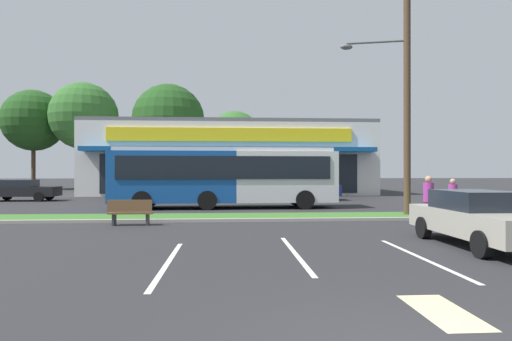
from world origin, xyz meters
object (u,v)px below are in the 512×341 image
(car_1, at_px, (478,218))
(pedestrian_by_pole, at_px, (453,200))
(city_bus, at_px, (225,176))
(bus_stop_bench, at_px, (131,212))
(car_3, at_px, (306,188))
(car_2, at_px, (22,190))
(pedestrian_near_bench, at_px, (429,201))
(utility_pole, at_px, (404,86))

(car_1, height_order, pedestrian_by_pole, pedestrian_by_pole)
(city_bus, relative_size, bus_stop_bench, 7.54)
(car_3, bearing_deg, city_bus, 47.19)
(car_2, xyz_separation_m, car_3, (19.25, -0.52, 0.07))
(bus_stop_bench, height_order, car_1, car_1)
(pedestrian_by_pole, bearing_deg, car_1, -136.16)
(car_2, xyz_separation_m, pedestrian_near_bench, (21.08, -14.80, 0.18))
(city_bus, distance_m, car_1, 14.12)
(pedestrian_near_bench, bearing_deg, car_1, 101.42)
(car_2, height_order, car_3, car_3)
(utility_pole, xyz_separation_m, bus_stop_bench, (-11.26, -2.29, -5.21))
(car_2, distance_m, pedestrian_by_pole, 26.40)
(bus_stop_bench, relative_size, car_3, 0.34)
(utility_pole, height_order, car_2, utility_pole)
(utility_pole, relative_size, car_1, 2.27)
(utility_pole, distance_m, city_bus, 10.12)
(city_bus, xyz_separation_m, bus_stop_bench, (-3.39, -7.27, -1.26))
(car_1, bearing_deg, pedestrian_near_bench, 171.76)
(car_1, relative_size, pedestrian_by_pole, 2.78)
(car_3, height_order, pedestrian_near_bench, pedestrian_near_bench)
(bus_stop_bench, xyz_separation_m, car_1, (10.20, -5.05, 0.25))
(bus_stop_bench, height_order, car_2, car_2)
(car_3, bearing_deg, bus_stop_bench, 56.02)
(car_1, bearing_deg, car_2, -132.58)
(car_1, bearing_deg, city_bus, -151.08)
(car_2, relative_size, pedestrian_near_bench, 2.51)
(car_3, xyz_separation_m, pedestrian_near_bench, (1.84, -14.28, 0.11))
(utility_pole, bearing_deg, car_3, 101.93)
(car_2, relative_size, car_3, 0.98)
(utility_pole, bearing_deg, pedestrian_near_bench, -98.29)
(car_1, distance_m, pedestrian_near_bench, 4.08)
(utility_pole, height_order, bus_stop_bench, utility_pole)
(car_1, height_order, car_2, car_1)
(city_bus, distance_m, bus_stop_bench, 8.12)
(car_3, bearing_deg, pedestrian_by_pole, 106.02)
(bus_stop_bench, xyz_separation_m, pedestrian_by_pole, (12.57, 0.62, 0.35))
(car_3, distance_m, pedestrian_near_bench, 14.40)
(utility_pole, distance_m, bus_stop_bench, 12.62)
(utility_pole, height_order, car_1, utility_pole)
(city_bus, distance_m, car_3, 8.23)
(city_bus, xyz_separation_m, pedestrian_by_pole, (9.18, -6.65, -0.91))
(bus_stop_bench, bearing_deg, utility_pole, -168.53)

